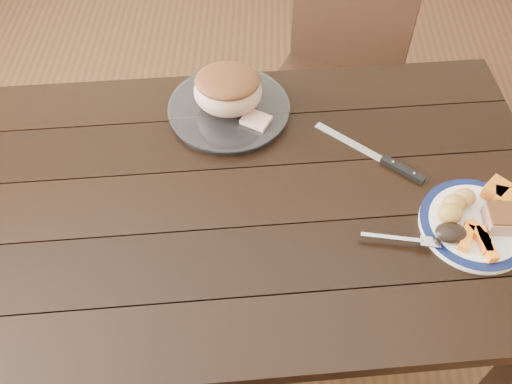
{
  "coord_description": "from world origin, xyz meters",
  "views": [
    {
      "loc": [
        0.1,
        -0.83,
        1.85
      ],
      "look_at": [
        0.08,
        -0.02,
        0.8
      ],
      "focal_mm": 40.0,
      "sensor_mm": 36.0,
      "label": 1
    }
  ],
  "objects_px": {
    "dining_table": "(225,219)",
    "carving_knife": "(389,162)",
    "serving_platter": "(229,110)",
    "chair_far": "(336,72)",
    "fork": "(407,240)",
    "roast_joint": "(228,92)",
    "pork_slice": "(505,219)",
    "dinner_plate": "(475,225)"
  },
  "relations": [
    {
      "from": "chair_far",
      "to": "serving_platter",
      "type": "height_order",
      "value": "chair_far"
    },
    {
      "from": "pork_slice",
      "to": "carving_knife",
      "type": "relative_size",
      "value": 0.33
    },
    {
      "from": "serving_platter",
      "to": "pork_slice",
      "type": "distance_m",
      "value": 0.74
    },
    {
      "from": "pork_slice",
      "to": "roast_joint",
      "type": "bearing_deg",
      "value": 150.43
    },
    {
      "from": "serving_platter",
      "to": "chair_far",
      "type": "bearing_deg",
      "value": 51.95
    },
    {
      "from": "pork_slice",
      "to": "roast_joint",
      "type": "height_order",
      "value": "roast_joint"
    },
    {
      "from": "dining_table",
      "to": "serving_platter",
      "type": "relative_size",
      "value": 5.27
    },
    {
      "from": "fork",
      "to": "chair_far",
      "type": "bearing_deg",
      "value": 101.69
    },
    {
      "from": "dinner_plate",
      "to": "roast_joint",
      "type": "distance_m",
      "value": 0.7
    },
    {
      "from": "serving_platter",
      "to": "pork_slice",
      "type": "relative_size",
      "value": 3.65
    },
    {
      "from": "serving_platter",
      "to": "carving_knife",
      "type": "bearing_deg",
      "value": -22.99
    },
    {
      "from": "dining_table",
      "to": "pork_slice",
      "type": "relative_size",
      "value": 19.24
    },
    {
      "from": "serving_platter",
      "to": "pork_slice",
      "type": "height_order",
      "value": "pork_slice"
    },
    {
      "from": "carving_knife",
      "to": "chair_far",
      "type": "bearing_deg",
      "value": 133.54
    },
    {
      "from": "fork",
      "to": "roast_joint",
      "type": "xyz_separation_m",
      "value": [
        -0.42,
        0.42,
        0.06
      ]
    },
    {
      "from": "chair_far",
      "to": "pork_slice",
      "type": "height_order",
      "value": "chair_far"
    },
    {
      "from": "dining_table",
      "to": "carving_knife",
      "type": "height_order",
      "value": "carving_knife"
    },
    {
      "from": "chair_far",
      "to": "serving_platter",
      "type": "bearing_deg",
      "value": 75.49
    },
    {
      "from": "dinner_plate",
      "to": "fork",
      "type": "bearing_deg",
      "value": -162.48
    },
    {
      "from": "chair_far",
      "to": "roast_joint",
      "type": "xyz_separation_m",
      "value": [
        -0.34,
        -0.44,
        0.3
      ]
    },
    {
      "from": "fork",
      "to": "serving_platter",
      "type": "bearing_deg",
      "value": 141.91
    },
    {
      "from": "serving_platter",
      "to": "pork_slice",
      "type": "bearing_deg",
      "value": -29.57
    },
    {
      "from": "dinner_plate",
      "to": "roast_joint",
      "type": "height_order",
      "value": "roast_joint"
    },
    {
      "from": "fork",
      "to": "dinner_plate",
      "type": "bearing_deg",
      "value": 23.94
    },
    {
      "from": "roast_joint",
      "to": "carving_knife",
      "type": "relative_size",
      "value": 0.67
    },
    {
      "from": "dinner_plate",
      "to": "carving_knife",
      "type": "distance_m",
      "value": 0.26
    },
    {
      "from": "dining_table",
      "to": "carving_knife",
      "type": "relative_size",
      "value": 6.3
    },
    {
      "from": "roast_joint",
      "to": "chair_far",
      "type": "bearing_deg",
      "value": 51.95
    },
    {
      "from": "fork",
      "to": "carving_knife",
      "type": "xyz_separation_m",
      "value": [
        -0.01,
        0.24,
        -0.01
      ]
    },
    {
      "from": "fork",
      "to": "pork_slice",
      "type": "bearing_deg",
      "value": 18.51
    },
    {
      "from": "roast_joint",
      "to": "dinner_plate",
      "type": "bearing_deg",
      "value": -31.56
    },
    {
      "from": "dining_table",
      "to": "carving_knife",
      "type": "bearing_deg",
      "value": 15.75
    },
    {
      "from": "pork_slice",
      "to": "chair_far",
      "type": "bearing_deg",
      "value": 110.62
    },
    {
      "from": "dinner_plate",
      "to": "serving_platter",
      "type": "height_order",
      "value": "serving_platter"
    },
    {
      "from": "chair_far",
      "to": "dinner_plate",
      "type": "xyz_separation_m",
      "value": [
        0.25,
        -0.8,
        0.23
      ]
    },
    {
      "from": "dinner_plate",
      "to": "carving_knife",
      "type": "height_order",
      "value": "dinner_plate"
    },
    {
      "from": "dining_table",
      "to": "dinner_plate",
      "type": "distance_m",
      "value": 0.6
    },
    {
      "from": "fork",
      "to": "roast_joint",
      "type": "height_order",
      "value": "roast_joint"
    },
    {
      "from": "dining_table",
      "to": "chair_far",
      "type": "bearing_deg",
      "value": 64.88
    },
    {
      "from": "dinner_plate",
      "to": "serving_platter",
      "type": "relative_size",
      "value": 0.8
    },
    {
      "from": "serving_platter",
      "to": "fork",
      "type": "xyz_separation_m",
      "value": [
        0.42,
        -0.42,
        0.01
      ]
    },
    {
      "from": "dining_table",
      "to": "chair_far",
      "type": "relative_size",
      "value": 1.82
    }
  ]
}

